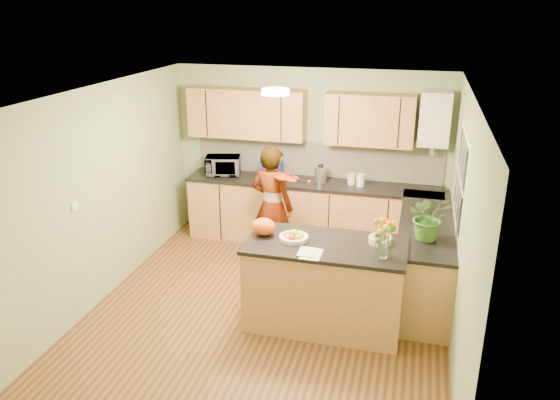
# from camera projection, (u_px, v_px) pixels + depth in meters

# --- Properties ---
(floor) EXTENTS (4.50, 4.50, 0.00)m
(floor) POSITION_uv_depth(u_px,v_px,m) (269.00, 308.00, 6.34)
(floor) COLOR #572F19
(floor) RESTS_ON ground
(ceiling) EXTENTS (4.00, 4.50, 0.02)m
(ceiling) POSITION_uv_depth(u_px,v_px,m) (268.00, 92.00, 5.48)
(ceiling) COLOR white
(ceiling) RESTS_ON wall_back
(wall_back) EXTENTS (4.00, 0.02, 2.50)m
(wall_back) POSITION_uv_depth(u_px,v_px,m) (310.00, 155.00, 7.96)
(wall_back) COLOR #9AAF7D
(wall_back) RESTS_ON floor
(wall_front) EXTENTS (4.00, 0.02, 2.50)m
(wall_front) POSITION_uv_depth(u_px,v_px,m) (183.00, 318.00, 3.87)
(wall_front) COLOR #9AAF7D
(wall_front) RESTS_ON floor
(wall_left) EXTENTS (0.02, 4.50, 2.50)m
(wall_left) POSITION_uv_depth(u_px,v_px,m) (104.00, 193.00, 6.38)
(wall_left) COLOR #9AAF7D
(wall_left) RESTS_ON floor
(wall_right) EXTENTS (0.02, 4.50, 2.50)m
(wall_right) POSITION_uv_depth(u_px,v_px,m) (461.00, 226.00, 5.44)
(wall_right) COLOR #9AAF7D
(wall_right) RESTS_ON floor
(back_counter) EXTENTS (3.64, 0.62, 0.94)m
(back_counter) POSITION_uv_depth(u_px,v_px,m) (312.00, 212.00, 7.93)
(back_counter) COLOR #B38147
(back_counter) RESTS_ON floor
(right_counter) EXTENTS (0.62, 2.24, 0.94)m
(right_counter) POSITION_uv_depth(u_px,v_px,m) (424.00, 257.00, 6.56)
(right_counter) COLOR #B38147
(right_counter) RESTS_ON floor
(splashback) EXTENTS (3.60, 0.02, 0.52)m
(splashback) POSITION_uv_depth(u_px,v_px,m) (316.00, 159.00, 7.94)
(splashback) COLOR silver
(splashback) RESTS_ON back_counter
(upper_cabinets) EXTENTS (3.20, 0.34, 0.70)m
(upper_cabinets) POSITION_uv_depth(u_px,v_px,m) (296.00, 116.00, 7.64)
(upper_cabinets) COLOR #B38147
(upper_cabinets) RESTS_ON wall_back
(boiler) EXTENTS (0.40, 0.30, 0.86)m
(boiler) POSITION_uv_depth(u_px,v_px,m) (435.00, 119.00, 7.19)
(boiler) COLOR white
(boiler) RESTS_ON wall_back
(window_right) EXTENTS (0.01, 1.30, 1.05)m
(window_right) POSITION_uv_depth(u_px,v_px,m) (461.00, 180.00, 5.89)
(window_right) COLOR white
(window_right) RESTS_ON wall_right
(light_switch) EXTENTS (0.02, 0.09, 0.09)m
(light_switch) POSITION_uv_depth(u_px,v_px,m) (74.00, 207.00, 5.82)
(light_switch) COLOR white
(light_switch) RESTS_ON wall_left
(ceiling_lamp) EXTENTS (0.30, 0.30, 0.07)m
(ceiling_lamp) POSITION_uv_depth(u_px,v_px,m) (275.00, 92.00, 5.77)
(ceiling_lamp) COLOR #FFEABF
(ceiling_lamp) RESTS_ON ceiling
(peninsula_island) EXTENTS (1.69, 0.86, 0.97)m
(peninsula_island) POSITION_uv_depth(u_px,v_px,m) (325.00, 284.00, 5.90)
(peninsula_island) COLOR #B38147
(peninsula_island) RESTS_ON floor
(fruit_dish) EXTENTS (0.31, 0.31, 0.11)m
(fruit_dish) POSITION_uv_depth(u_px,v_px,m) (294.00, 236.00, 5.80)
(fruit_dish) COLOR beige
(fruit_dish) RESTS_ON peninsula_island
(orange_bowl) EXTENTS (0.24, 0.24, 0.14)m
(orange_bowl) POSITION_uv_depth(u_px,v_px,m) (380.00, 238.00, 5.72)
(orange_bowl) COLOR beige
(orange_bowl) RESTS_ON peninsula_island
(flower_vase) EXTENTS (0.25, 0.25, 0.47)m
(flower_vase) POSITION_uv_depth(u_px,v_px,m) (384.00, 228.00, 5.32)
(flower_vase) COLOR silver
(flower_vase) RESTS_ON peninsula_island
(orange_bag) EXTENTS (0.31, 0.28, 0.19)m
(orange_bag) POSITION_uv_depth(u_px,v_px,m) (263.00, 227.00, 5.91)
(orange_bag) COLOR #ED5613
(orange_bag) RESTS_ON peninsula_island
(papers) EXTENTS (0.21, 0.28, 0.01)m
(papers) POSITION_uv_depth(u_px,v_px,m) (311.00, 254.00, 5.49)
(papers) COLOR white
(papers) RESTS_ON peninsula_island
(violinist) EXTENTS (0.69, 0.55, 1.65)m
(violinist) POSITION_uv_depth(u_px,v_px,m) (272.00, 206.00, 7.17)
(violinist) COLOR tan
(violinist) RESTS_ON floor
(violin) EXTENTS (0.70, 0.61, 0.17)m
(violin) POSITION_uv_depth(u_px,v_px,m) (283.00, 177.00, 6.75)
(violin) COLOR #590E05
(violin) RESTS_ON violinist
(microwave) EXTENTS (0.56, 0.45, 0.28)m
(microwave) POSITION_uv_depth(u_px,v_px,m) (223.00, 166.00, 8.05)
(microwave) COLOR white
(microwave) RESTS_ON back_counter
(blue_box) EXTENTS (0.34, 0.25, 0.26)m
(blue_box) POSITION_uv_depth(u_px,v_px,m) (271.00, 170.00, 7.87)
(blue_box) COLOR navy
(blue_box) RESTS_ON back_counter
(kettle) EXTENTS (0.17, 0.17, 0.31)m
(kettle) POSITION_uv_depth(u_px,v_px,m) (321.00, 173.00, 7.72)
(kettle) COLOR silver
(kettle) RESTS_ON back_counter
(jar_cream) EXTENTS (0.14, 0.14, 0.16)m
(jar_cream) POSITION_uv_depth(u_px,v_px,m) (352.00, 179.00, 7.63)
(jar_cream) COLOR beige
(jar_cream) RESTS_ON back_counter
(jar_white) EXTENTS (0.13, 0.13, 0.17)m
(jar_white) POSITION_uv_depth(u_px,v_px,m) (361.00, 180.00, 7.56)
(jar_white) COLOR white
(jar_white) RESTS_ON back_counter
(potted_plant) EXTENTS (0.54, 0.49, 0.52)m
(potted_plant) POSITION_uv_depth(u_px,v_px,m) (430.00, 217.00, 5.81)
(potted_plant) COLOR #396D24
(potted_plant) RESTS_ON right_counter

